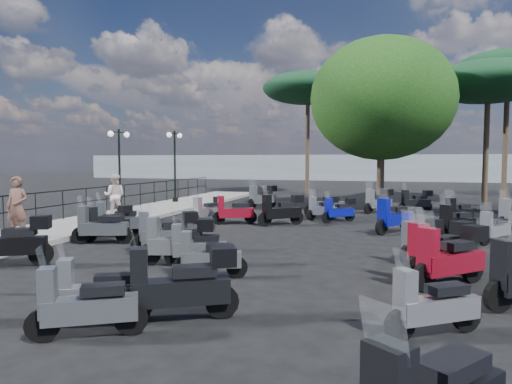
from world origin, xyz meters
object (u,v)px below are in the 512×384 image
(lamp_post_2, at_px, (175,161))
(scooter_14, at_px, (196,247))
(scooter_30, at_px, (208,257))
(scooter_21, at_px, (393,218))
(lamp_post_1, at_px, (119,164))
(scooter_22, at_px, (456,223))
(woman, at_px, (17,207))
(scooter_8, at_px, (166,233))
(scooter_12, at_px, (180,285))
(scooter_15, at_px, (282,210))
(scooter_4, at_px, (208,210))
(scooter_6, at_px, (84,307))
(pine_0, at_px, (488,82))
(scooter_5, at_px, (262,197))
(scooter_11, at_px, (323,208))
(pine_2, at_px, (308,89))
(scooter_27, at_px, (494,229))
(scooter_32, at_px, (117,221))
(scooter_20, at_px, (421,241))
(broadleaf_tree, at_px, (382,99))
(pedestrian_far, at_px, (115,195))
(scooter_10, at_px, (325,205))
(scooter_2, at_px, (109,223))
(scooter_29, at_px, (458,213))
(scooter_23, at_px, (416,201))
(scooter_7, at_px, (178,242))
(scooter_9, at_px, (234,212))
(scooter_19, at_px, (432,306))
(scooter_3, at_px, (101,227))
(pine_1, at_px, (508,69))
(scooter_1, at_px, (9,242))
(scooter_31, at_px, (450,258))
(scooter_13, at_px, (98,293))
(scooter_25, at_px, (440,251))
(scooter_17, at_px, (379,201))
(scooter_16, at_px, (339,210))

(lamp_post_2, distance_m, scooter_14, 14.68)
(scooter_30, bearing_deg, scooter_21, -45.40)
(lamp_post_1, distance_m, scooter_21, 11.77)
(scooter_22, bearing_deg, woman, 62.46)
(scooter_8, height_order, scooter_12, scooter_12)
(scooter_8, distance_m, scooter_15, 5.90)
(scooter_4, bearing_deg, scooter_8, 127.55)
(scooter_6, xyz_separation_m, scooter_21, (3.93, 10.28, 0.09))
(scooter_22, bearing_deg, pine_0, -61.22)
(scooter_5, xyz_separation_m, scooter_11, (3.44, -3.27, -0.11))
(scooter_22, bearing_deg, pine_2, -23.13)
(scooter_27, relative_size, scooter_32, 0.75)
(scooter_5, relative_size, scooter_20, 1.21)
(scooter_21, distance_m, pine_2, 18.51)
(pine_2, bearing_deg, scooter_4, -93.76)
(scooter_27, height_order, broadleaf_tree, broadleaf_tree)
(pedestrian_far, height_order, scooter_8, pedestrian_far)
(scooter_10, height_order, scooter_32, scooter_10)
(scooter_2, height_order, scooter_20, scooter_2)
(scooter_20, bearing_deg, scooter_32, 28.29)
(scooter_22, height_order, scooter_29, scooter_22)
(scooter_11, relative_size, scooter_12, 0.73)
(lamp_post_2, bearing_deg, lamp_post_1, -79.95)
(scooter_23, bearing_deg, scooter_7, 128.68)
(pine_0, bearing_deg, scooter_8, -122.43)
(scooter_9, xyz_separation_m, scooter_19, (6.16, -9.44, -0.04))
(pedestrian_far, distance_m, scooter_15, 6.65)
(scooter_11, bearing_deg, scooter_27, -169.71)
(scooter_3, distance_m, pine_1, 23.56)
(scooter_12, bearing_deg, scooter_6, 106.63)
(scooter_1, distance_m, pine_2, 24.58)
(scooter_3, distance_m, scooter_32, 1.26)
(scooter_14, height_order, scooter_31, scooter_31)
(scooter_3, xyz_separation_m, scooter_13, (3.78, -5.39, -0.06))
(scooter_4, height_order, broadleaf_tree, broadleaf_tree)
(scooter_11, xyz_separation_m, scooter_25, (3.58, -8.45, 0.11))
(lamp_post_1, distance_m, scooter_19, 16.30)
(scooter_9, bearing_deg, scooter_17, -73.11)
(scooter_4, xyz_separation_m, scooter_16, (4.80, 1.44, -0.02))
(scooter_6, relative_size, scooter_7, 0.82)
(scooter_1, xyz_separation_m, scooter_7, (3.53, 1.21, -0.04))
(scooter_15, xyz_separation_m, pine_2, (-1.87, 15.49, 6.75))
(scooter_6, xyz_separation_m, scooter_31, (4.94, 4.06, 0.12))
(scooter_14, relative_size, scooter_27, 1.18)
(scooter_6, height_order, pine_0, pine_0)
(pedestrian_far, xyz_separation_m, scooter_20, (11.12, -4.22, -0.52))
(scooter_16, distance_m, scooter_27, 5.76)
(lamp_post_2, distance_m, scooter_13, 17.97)
(pedestrian_far, distance_m, scooter_9, 4.87)
(scooter_27, relative_size, scooter_30, 0.85)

